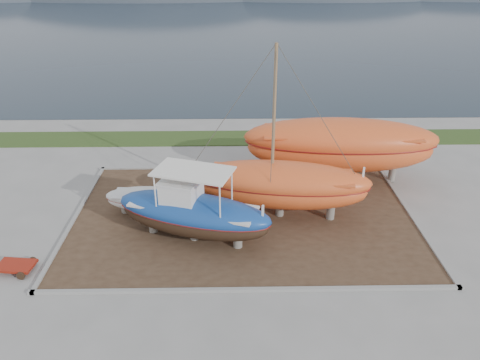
{
  "coord_description": "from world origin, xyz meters",
  "views": [
    {
      "loc": [
        -0.59,
        -17.76,
        13.22
      ],
      "look_at": [
        -0.2,
        4.0,
        2.25
      ],
      "focal_mm": 35.0,
      "sensor_mm": 36.0,
      "label": 1
    }
  ],
  "objects_px": {
    "blue_caique": "(193,206)",
    "red_trailer": "(16,268)",
    "orange_bare_hull": "(339,151)",
    "orange_sailboat": "(283,136)",
    "white_dinghy": "(148,201)"
  },
  "relations": [
    {
      "from": "blue_caique",
      "to": "red_trailer",
      "type": "xyz_separation_m",
      "value": [
        -7.89,
        -2.36,
        -1.78
      ]
    },
    {
      "from": "red_trailer",
      "to": "white_dinghy",
      "type": "bearing_deg",
      "value": 50.14
    },
    {
      "from": "red_trailer",
      "to": "orange_bare_hull",
      "type": "bearing_deg",
      "value": 34.93
    },
    {
      "from": "red_trailer",
      "to": "orange_sailboat",
      "type": "bearing_deg",
      "value": 26.86
    },
    {
      "from": "blue_caique",
      "to": "orange_sailboat",
      "type": "relative_size",
      "value": 0.84
    },
    {
      "from": "blue_caique",
      "to": "orange_bare_hull",
      "type": "xyz_separation_m",
      "value": [
        8.46,
        6.5,
        0.02
      ]
    },
    {
      "from": "white_dinghy",
      "to": "red_trailer",
      "type": "bearing_deg",
      "value": -132.98
    },
    {
      "from": "orange_sailboat",
      "to": "orange_bare_hull",
      "type": "height_order",
      "value": "orange_sailboat"
    },
    {
      "from": "orange_bare_hull",
      "to": "red_trailer",
      "type": "distance_m",
      "value": 18.69
    },
    {
      "from": "orange_sailboat",
      "to": "orange_bare_hull",
      "type": "relative_size",
      "value": 0.81
    },
    {
      "from": "blue_caique",
      "to": "red_trailer",
      "type": "bearing_deg",
      "value": -144.83
    },
    {
      "from": "white_dinghy",
      "to": "orange_bare_hull",
      "type": "xyz_separation_m",
      "value": [
        11.12,
        3.87,
        1.22
      ]
    },
    {
      "from": "orange_sailboat",
      "to": "orange_bare_hull",
      "type": "bearing_deg",
      "value": 55.23
    },
    {
      "from": "white_dinghy",
      "to": "red_trailer",
      "type": "xyz_separation_m",
      "value": [
        -5.23,
        -4.99,
        -0.58
      ]
    },
    {
      "from": "orange_bare_hull",
      "to": "red_trailer",
      "type": "relative_size",
      "value": 4.77
    }
  ]
}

